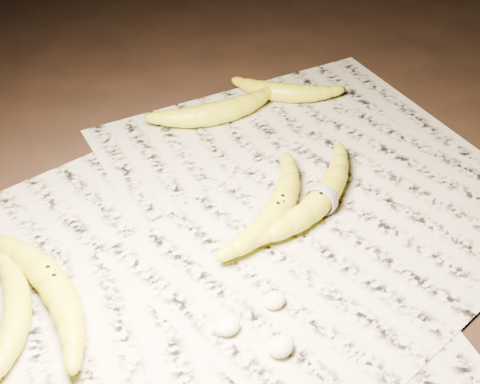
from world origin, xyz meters
TOP-DOWN VIEW (x-y plane):
  - ground at (0.00, 0.00)m, footprint 3.00×3.00m
  - newspaper_patch at (-0.03, 0.00)m, footprint 0.90×0.70m
  - banana_left_a at (-0.25, 0.06)m, footprint 0.07×0.23m
  - banana_left_b at (-0.30, 0.04)m, footprint 0.12×0.18m
  - banana_center at (0.06, -0.00)m, footprint 0.21×0.16m
  - banana_taped at (0.13, -0.02)m, footprint 0.23×0.13m
  - banana_upper_a at (0.14, 0.25)m, footprint 0.21×0.11m
  - banana_upper_b at (0.27, 0.24)m, footprint 0.15×0.16m
  - measuring_tape at (0.13, -0.02)m, footprint 0.02×0.05m
  - flesh_chunk_a at (-0.08, -0.18)m, footprint 0.03×0.03m
  - flesh_chunk_b at (-0.11, -0.12)m, footprint 0.03×0.03m
  - flesh_chunk_c at (-0.04, -0.12)m, footprint 0.03×0.02m

SIDE VIEW (x-z plane):
  - ground at x=0.00m, z-range 0.00..0.00m
  - newspaper_patch at x=-0.03m, z-range 0.00..0.01m
  - flesh_chunk_c at x=-0.04m, z-range 0.01..0.03m
  - flesh_chunk_b at x=-0.11m, z-range 0.01..0.03m
  - flesh_chunk_a at x=-0.08m, z-range 0.01..0.03m
  - banana_left_b at x=-0.30m, z-range 0.01..0.04m
  - banana_upper_b at x=0.27m, z-range 0.01..0.04m
  - banana_taped at x=0.13m, z-range 0.01..0.05m
  - measuring_tape at x=0.13m, z-range 0.00..0.05m
  - banana_center at x=0.06m, z-range 0.01..0.05m
  - banana_upper_a at x=0.14m, z-range 0.01..0.05m
  - banana_left_a at x=-0.25m, z-range 0.01..0.05m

